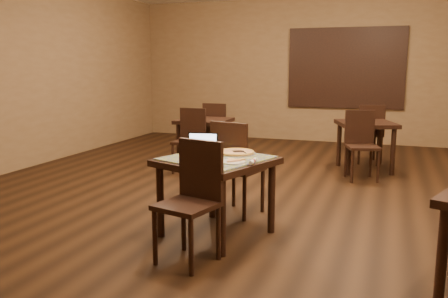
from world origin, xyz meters
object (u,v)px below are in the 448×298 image
at_px(other_table_a_chair_far, 369,130).
at_px(other_table_b_chair_near, 190,136).
at_px(tiled_table, 216,168).
at_px(other_table_a, 366,130).
at_px(chair_main_near, 193,194).
at_px(chair_main_far, 234,163).
at_px(laptop, 201,149).
at_px(other_table_a_chair_near, 361,141).
at_px(pizza_pan, 236,153).
at_px(other_table_b_chair_far, 216,127).
at_px(other_table_b, 204,127).

relative_size(other_table_a_chair_far, other_table_b_chair_near, 1.01).
height_order(tiled_table, other_table_a, tiled_table).
bearing_deg(other_table_a, chair_main_near, -125.23).
xyz_separation_m(chair_main_near, other_table_a, (1.15, 4.03, 0.06)).
height_order(other_table_a_chair_far, other_table_b_chair_near, other_table_a_chair_far).
relative_size(chair_main_near, other_table_b_chair_near, 1.04).
bearing_deg(other_table_a_chair_far, chair_main_far, 50.79).
xyz_separation_m(chair_main_far, other_table_a, (1.20, 2.80, 0.04)).
bearing_deg(laptop, other_table_a, 57.22).
bearing_deg(chair_main_near, other_table_a, 88.32).
height_order(chair_main_far, other_table_a_chair_near, chair_main_far).
height_order(tiled_table, laptop, laptop).
bearing_deg(tiled_table, pizza_pan, 83.00).
distance_m(chair_main_far, other_table_a, 3.05).
distance_m(other_table_a_chair_far, other_table_b_chair_far, 2.58).
bearing_deg(tiled_table, other_table_b_chair_far, 130.10).
distance_m(pizza_pan, other_table_a_chair_near, 2.80).
height_order(tiled_table, other_table_a_chair_near, other_table_a_chair_near).
height_order(chair_main_near, pizza_pan, chair_main_near).
bearing_deg(chair_main_near, pizza_pan, 97.75).
distance_m(chair_main_far, laptop, 0.59).
height_order(chair_main_near, other_table_a_chair_far, chair_main_near).
distance_m(other_table_a, other_table_a_chair_far, 0.58).
xyz_separation_m(chair_main_near, chair_main_far, (-0.04, 1.23, 0.02)).
relative_size(other_table_a_chair_near, other_table_a_chair_far, 1.00).
xyz_separation_m(laptop, other_table_a, (1.38, 3.32, -0.19)).
bearing_deg(other_table_b, chair_main_far, -61.76).
relative_size(chair_main_far, pizza_pan, 2.67).
relative_size(other_table_a, other_table_b_chair_far, 1.06).
bearing_deg(other_table_b_chair_near, pizza_pan, -57.05).
relative_size(tiled_table, other_table_b, 1.46).
xyz_separation_m(chair_main_near, laptop, (-0.22, 0.71, 0.25)).
height_order(chair_main_near, other_table_a_chair_near, chair_main_near).
bearing_deg(tiled_table, other_table_b_chair_near, 138.25).
bearing_deg(other_table_b_chair_far, tiled_table, 110.05).
height_order(other_table_a, other_table_b_chair_near, other_table_b_chair_near).
distance_m(other_table_a, other_table_a_chair_near, 0.58).
xyz_separation_m(other_table_a, other_table_a_chair_near, (-0.03, -0.58, -0.08)).
bearing_deg(laptop, other_table_a_chair_near, 53.58).
distance_m(chair_main_near, other_table_a_chair_far, 4.76).
bearing_deg(chair_main_near, tiled_table, 106.35).
xyz_separation_m(other_table_a_chair_far, other_table_b_chair_near, (-2.55, -1.54, -0.01)).
relative_size(chair_main_far, other_table_a, 1.01).
xyz_separation_m(chair_main_near, other_table_a_chair_far, (1.18, 4.61, -0.02)).
relative_size(tiled_table, other_table_a_chair_near, 1.20).
bearing_deg(other_table_b, pizza_pan, -62.73).
height_order(other_table_b, other_table_b_chair_near, other_table_b_chair_near).
relative_size(chair_main_far, other_table_a_chair_far, 1.06).
bearing_deg(other_table_b_chair_near, chair_main_far, -54.88).
bearing_deg(other_table_b_chair_near, laptop, -64.62).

